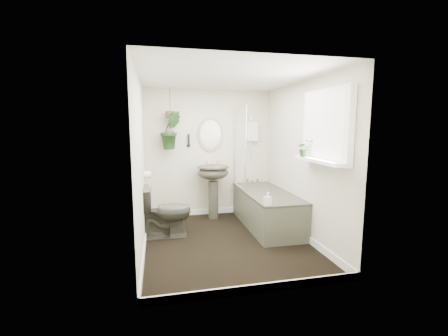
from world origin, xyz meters
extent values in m
cube|color=black|center=(0.00, 0.00, -0.01)|extent=(2.30, 2.80, 0.02)
cube|color=white|center=(0.00, 0.00, 2.31)|extent=(2.30, 2.80, 0.02)
cube|color=silver|center=(0.00, 1.41, 1.15)|extent=(2.30, 0.02, 2.30)
cube|color=silver|center=(0.00, -1.41, 1.15)|extent=(2.30, 0.02, 2.30)
cube|color=silver|center=(-1.16, 0.00, 1.15)|extent=(0.02, 2.80, 2.30)
cube|color=silver|center=(1.16, 0.00, 1.15)|extent=(0.02, 2.80, 2.30)
cube|color=white|center=(0.00, 0.00, 0.05)|extent=(2.30, 2.80, 0.10)
cube|color=white|center=(0.80, 1.34, 1.55)|extent=(0.20, 0.10, 0.35)
ellipsoid|color=tan|center=(0.02, 1.37, 1.50)|extent=(0.46, 0.03, 0.62)
cylinder|color=black|center=(-0.38, 1.36, 1.40)|extent=(0.04, 0.04, 0.22)
cylinder|color=white|center=(-1.10, 0.70, 0.90)|extent=(0.11, 0.11, 0.11)
cube|color=white|center=(1.09, -0.70, 1.65)|extent=(0.08, 1.00, 0.90)
cube|color=white|center=(1.02, -0.70, 1.23)|extent=(0.18, 1.00, 0.04)
cube|color=white|center=(1.04, -0.70, 1.65)|extent=(0.01, 0.86, 0.76)
imported|color=#36362B|center=(-0.85, 0.39, 0.39)|extent=(0.78, 0.46, 0.78)
imported|color=black|center=(0.98, -0.40, 1.36)|extent=(0.23, 0.21, 0.22)
imported|color=black|center=(-0.70, 1.25, 1.58)|extent=(0.40, 0.35, 0.65)
imported|color=#302B2B|center=(0.51, -0.29, 0.67)|extent=(0.10, 0.10, 0.18)
cylinder|color=brown|center=(-0.70, 1.25, 1.84)|extent=(0.16, 0.16, 0.12)
camera|label=1|loc=(-0.93, -4.03, 1.66)|focal=24.00mm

